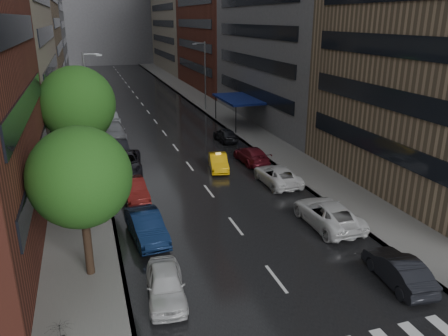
# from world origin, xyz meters

# --- Properties ---
(ground) EXTENTS (220.00, 220.00, 0.00)m
(ground) POSITION_xyz_m (0.00, 0.00, 0.00)
(ground) COLOR gray
(ground) RESTS_ON ground
(road) EXTENTS (14.00, 140.00, 0.01)m
(road) POSITION_xyz_m (0.00, 50.00, 0.01)
(road) COLOR black
(road) RESTS_ON ground
(sidewalk_left) EXTENTS (4.00, 140.00, 0.15)m
(sidewalk_left) POSITION_xyz_m (-9.00, 50.00, 0.07)
(sidewalk_left) COLOR gray
(sidewalk_left) RESTS_ON ground
(sidewalk_right) EXTENTS (4.00, 140.00, 0.15)m
(sidewalk_right) POSITION_xyz_m (9.00, 50.00, 0.07)
(sidewalk_right) COLOR gray
(sidewalk_right) RESTS_ON ground
(building_far) EXTENTS (40.00, 14.00, 32.00)m
(building_far) POSITION_xyz_m (0.00, 118.00, 16.00)
(building_far) COLOR slate
(building_far) RESTS_ON ground
(tree_near) EXTENTS (4.74, 4.74, 7.55)m
(tree_near) POSITION_xyz_m (-8.60, 7.09, 5.16)
(tree_near) COLOR #382619
(tree_near) RESTS_ON ground
(tree_mid) EXTENTS (5.56, 5.56, 8.86)m
(tree_mid) POSITION_xyz_m (-8.60, 20.97, 6.06)
(tree_mid) COLOR #382619
(tree_mid) RESTS_ON ground
(tree_far) EXTENTS (4.79, 4.79, 7.64)m
(tree_far) POSITION_xyz_m (-8.60, 33.05, 5.22)
(tree_far) COLOR #382619
(tree_far) RESTS_ON ground
(taxi) EXTENTS (2.14, 4.23, 1.33)m
(taxi) POSITION_xyz_m (2.09, 20.43, 0.67)
(taxi) COLOR yellow
(taxi) RESTS_ON ground
(parked_cars_left) EXTENTS (3.14, 39.95, 1.60)m
(parked_cars_left) POSITION_xyz_m (-5.40, 23.12, 0.77)
(parked_cars_left) COLOR silver
(parked_cars_left) RESTS_ON ground
(parked_cars_right) EXTENTS (2.57, 31.12, 1.54)m
(parked_cars_right) POSITION_xyz_m (5.40, 14.46, 0.73)
(parked_cars_right) COLOR black
(parked_cars_right) RESTS_ON ground
(street_lamp_left) EXTENTS (1.74, 0.22, 9.00)m
(street_lamp_left) POSITION_xyz_m (-7.72, 30.00, 4.89)
(street_lamp_left) COLOR gray
(street_lamp_left) RESTS_ON sidewalk_left
(street_lamp_right) EXTENTS (1.74, 0.22, 9.00)m
(street_lamp_right) POSITION_xyz_m (7.72, 45.00, 4.89)
(street_lamp_right) COLOR gray
(street_lamp_right) RESTS_ON sidewalk_right
(awning) EXTENTS (4.00, 8.00, 3.12)m
(awning) POSITION_xyz_m (8.98, 35.00, 3.13)
(awning) COLOR navy
(awning) RESTS_ON sidewalk_right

